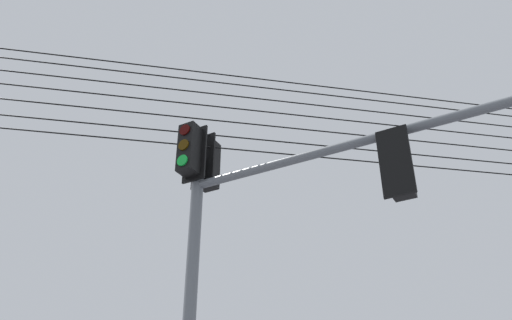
# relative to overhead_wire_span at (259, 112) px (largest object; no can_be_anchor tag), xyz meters

# --- Properties ---
(signal_mast_assembly) EXTENTS (6.22, 2.79, 6.99)m
(signal_mast_assembly) POSITION_rel_overhead_wire_span_xyz_m (-0.01, -0.74, -2.58)
(signal_mast_assembly) COLOR slate
(signal_mast_assembly) RESTS_ON ground
(overhead_wire_span) EXTENTS (21.93, 8.00, 2.27)m
(overhead_wire_span) POSITION_rel_overhead_wire_span_xyz_m (0.00, 0.00, 0.00)
(overhead_wire_span) COLOR black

